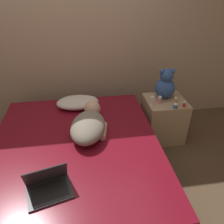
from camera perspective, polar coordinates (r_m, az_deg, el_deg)
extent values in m
plane|color=brown|center=(2.54, -8.56, -16.91)|extent=(12.00, 12.00, 0.00)
cube|color=tan|center=(2.99, -11.13, 19.74)|extent=(8.00, 0.06, 2.60)
cube|color=#2D2319|center=(2.43, -8.86, -14.43)|extent=(1.68, 1.92, 0.32)
cube|color=maroon|center=(2.25, -9.40, -9.96)|extent=(1.64, 1.88, 0.19)
cube|color=tan|center=(2.99, 13.23, -1.76)|extent=(0.50, 0.48, 0.57)
ellipsoid|color=beige|center=(2.75, -8.95, 2.52)|extent=(0.52, 0.33, 0.12)
ellipsoid|color=gray|center=(2.23, -6.29, -3.85)|extent=(0.45, 0.62, 0.19)
sphere|color=#DBAD8E|center=(2.53, -5.14, 0.84)|extent=(0.19, 0.19, 0.19)
cylinder|color=#DBAD8E|center=(2.28, -2.18, -4.94)|extent=(0.11, 0.26, 0.06)
cube|color=#333338|center=(1.82, -15.95, -19.42)|extent=(0.38, 0.31, 0.02)
cube|color=black|center=(1.81, -16.00, -19.23)|extent=(0.30, 0.23, 0.00)
cube|color=#333338|center=(1.78, -16.88, -15.37)|extent=(0.34, 0.18, 0.22)
cube|color=black|center=(1.78, -16.88, -15.37)|extent=(0.30, 0.16, 0.19)
sphere|color=#335693|center=(2.86, 13.65, 6.05)|extent=(0.25, 0.25, 0.25)
sphere|color=#335693|center=(2.79, 14.10, 9.22)|extent=(0.17, 0.17, 0.17)
sphere|color=#335693|center=(2.75, 12.95, 10.30)|extent=(0.07, 0.07, 0.07)
sphere|color=#335693|center=(2.80, 15.53, 10.33)|extent=(0.07, 0.07, 0.07)
cylinder|color=gold|center=(2.76, 16.21, 2.60)|extent=(0.04, 0.04, 0.08)
cylinder|color=white|center=(2.74, 16.36, 3.50)|extent=(0.03, 0.03, 0.02)
cylinder|color=pink|center=(2.76, 12.32, 3.02)|extent=(0.05, 0.05, 0.07)
cylinder|color=white|center=(2.74, 12.42, 3.78)|extent=(0.04, 0.04, 0.02)
cylinder|color=#3866B2|center=(2.69, 16.17, 1.45)|extent=(0.05, 0.05, 0.04)
cylinder|color=white|center=(2.68, 16.26, 1.98)|extent=(0.05, 0.05, 0.01)
cylinder|color=white|center=(2.71, 10.43, 2.84)|extent=(0.05, 0.05, 0.08)
cylinder|color=white|center=(2.68, 10.53, 3.81)|extent=(0.05, 0.05, 0.02)
cylinder|color=#B72D2D|center=(2.75, 18.33, 1.79)|extent=(0.03, 0.03, 0.05)
cylinder|color=white|center=(2.73, 18.46, 2.42)|extent=(0.03, 0.03, 0.02)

